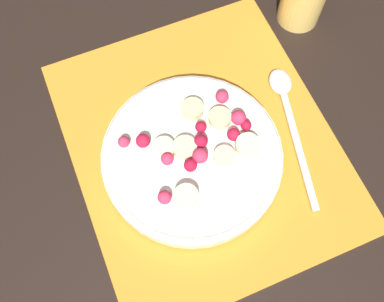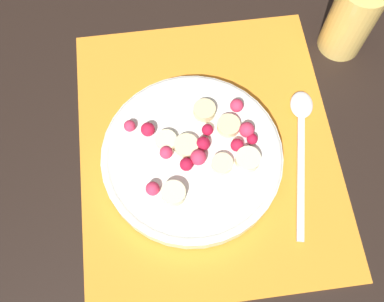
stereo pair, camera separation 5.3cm
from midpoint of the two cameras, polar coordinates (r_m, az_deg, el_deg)
ground_plane at (r=0.58m, az=-1.20°, el=0.62°), size 3.00×3.00×0.00m
placemat at (r=0.58m, az=-1.21°, el=0.74°), size 0.40×0.34×0.01m
fruit_bowl at (r=0.55m, az=-2.69°, el=-0.94°), size 0.23×0.23×0.05m
spoon at (r=0.60m, az=10.09°, el=5.69°), size 0.21×0.07×0.01m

